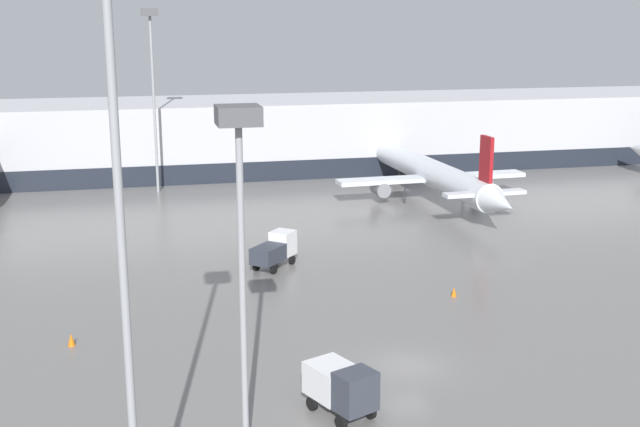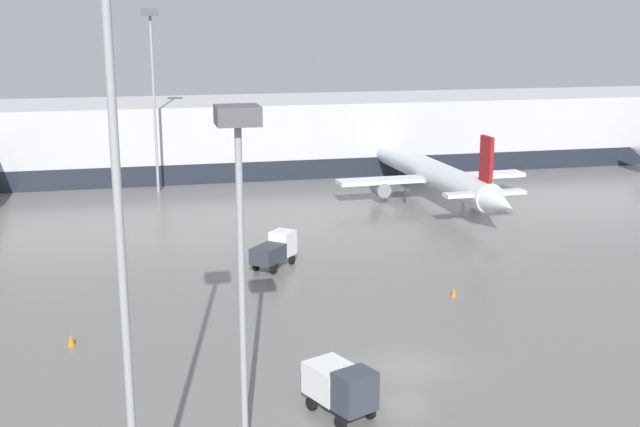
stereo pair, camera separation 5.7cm
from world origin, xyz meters
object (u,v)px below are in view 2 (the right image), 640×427
object	(u,v)px
service_truck_1	(275,249)
traffic_cone_2	(454,292)
service_truck_0	(340,385)
apron_light_mast_1	(239,178)
apron_light_mast_2	(111,89)
traffic_cone_0	(71,340)
apron_light_mast_0	(152,50)
parked_jet_1	(432,173)

from	to	relation	value
service_truck_1	traffic_cone_2	distance (m)	14.65
service_truck_0	traffic_cone_2	world-z (taller)	service_truck_0
apron_light_mast_1	apron_light_mast_2	world-z (taller)	apron_light_mast_2
traffic_cone_2	apron_light_mast_2	world-z (taller)	apron_light_mast_2
service_truck_0	traffic_cone_2	distance (m)	19.21
traffic_cone_0	apron_light_mast_2	distance (m)	26.73
service_truck_0	service_truck_1	xyz separation A→B (m)	(1.09, 24.51, -0.10)
service_truck_1	traffic_cone_2	xyz separation A→B (m)	(10.99, -9.62, -1.10)
apron_light_mast_1	service_truck_0	bearing A→B (deg)	23.75
service_truck_1	apron_light_mast_0	xyz separation A→B (m)	(-7.94, 30.59, 14.20)
apron_light_mast_1	apron_light_mast_2	size ratio (longest dim) A/B	0.71
parked_jet_1	apron_light_mast_0	bearing A→B (deg)	67.30
service_truck_1	apron_light_mast_1	size ratio (longest dim) A/B	0.29
apron_light_mast_0	apron_light_mast_1	world-z (taller)	apron_light_mast_0
service_truck_0	service_truck_1	distance (m)	24.54
parked_jet_1	traffic_cone_0	xyz separation A→B (m)	(-35.16, -32.56, -2.52)
service_truck_1	traffic_cone_0	world-z (taller)	service_truck_1
apron_light_mast_1	apron_light_mast_0	bearing A→B (deg)	91.85
apron_light_mast_0	apron_light_mast_1	distance (m)	57.41
service_truck_0	apron_light_mast_1	size ratio (longest dim) A/B	0.27
service_truck_1	traffic_cone_0	bearing A→B (deg)	172.41
parked_jet_1	traffic_cone_2	bearing A→B (deg)	159.73
service_truck_0	apron_light_mast_1	world-z (taller)	apron_light_mast_1
parked_jet_1	apron_light_mast_0	world-z (taller)	apron_light_mast_0
service_truck_1	apron_light_mast_2	distance (m)	38.32
service_truck_1	apron_light_mast_0	bearing A→B (deg)	56.04
service_truck_1	apron_light_mast_1	distance (m)	29.54
traffic_cone_2	apron_light_mast_0	xyz separation A→B (m)	(-18.93, 40.21, 15.30)
service_truck_0	service_truck_1	world-z (taller)	service_truck_0
traffic_cone_2	apron_light_mast_2	bearing A→B (deg)	-132.60
service_truck_0	apron_light_mast_1	bearing A→B (deg)	-89.26
apron_light_mast_2	service_truck_0	bearing A→B (deg)	42.23
service_truck_0	service_truck_1	size ratio (longest dim) A/B	0.95
apron_light_mast_0	apron_light_mast_2	size ratio (longest dim) A/B	0.92
parked_jet_1	traffic_cone_0	world-z (taller)	parked_jet_1
traffic_cone_0	apron_light_mast_2	xyz separation A→B (m)	(3.69, -20.77, 16.41)
service_truck_1	traffic_cone_0	distance (m)	19.30
traffic_cone_0	apron_light_mast_1	size ratio (longest dim) A/B	0.05
traffic_cone_0	traffic_cone_2	xyz separation A→B (m)	(25.55, 3.00, -0.04)
traffic_cone_2	parked_jet_1	bearing A→B (deg)	71.99
parked_jet_1	service_truck_0	bearing A→B (deg)	151.74
parked_jet_1	apron_light_mast_1	size ratio (longest dim) A/B	2.27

